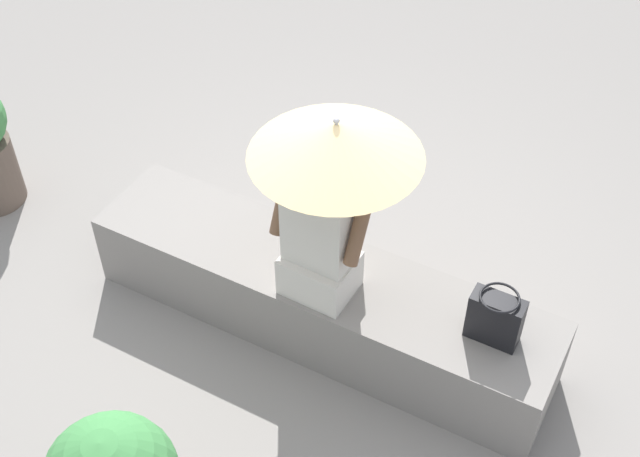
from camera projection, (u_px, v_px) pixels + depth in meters
name	position (u px, v px, depth m)	size (l,w,h in m)	color
ground_plane	(320.00, 326.00, 4.61)	(14.00, 14.00, 0.00)	gray
stone_bench	(320.00, 299.00, 4.45)	(2.52, 0.56, 0.45)	gray
person_seated	(320.00, 232.00, 3.94)	(0.48, 0.29, 0.90)	beige
parasol	(336.00, 140.00, 3.61)	(0.79, 0.79, 1.02)	#B7B7BC
handbag_black	(495.00, 318.00, 3.88)	(0.25, 0.19, 0.29)	black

